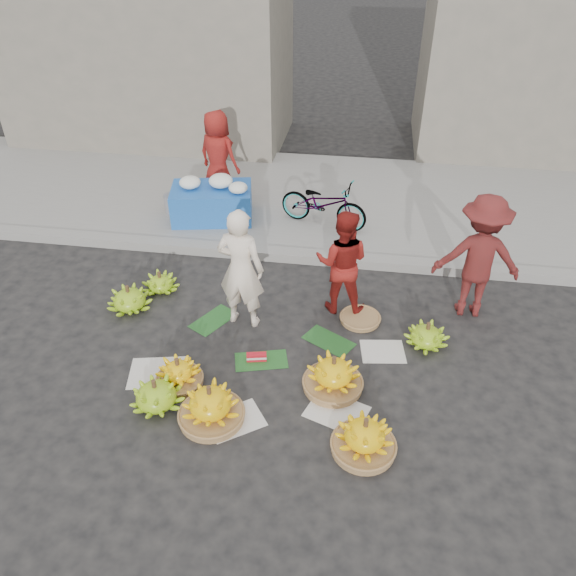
# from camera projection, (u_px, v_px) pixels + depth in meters

# --- Properties ---
(ground) EXTENTS (80.00, 80.00, 0.00)m
(ground) POSITION_uv_depth(u_px,v_px,m) (272.00, 351.00, 7.16)
(ground) COLOR black
(ground) RESTS_ON ground
(curb) EXTENTS (40.00, 0.25, 0.15)m
(curb) POSITION_uv_depth(u_px,v_px,m) (296.00, 256.00, 8.89)
(curb) COLOR gray
(curb) RESTS_ON ground
(sidewalk) EXTENTS (40.00, 4.00, 0.12)m
(sidewalk) POSITION_uv_depth(u_px,v_px,m) (311.00, 198.00, 10.59)
(sidewalk) COLOR gray
(sidewalk) RESTS_ON ground
(building_left) EXTENTS (6.00, 3.00, 4.00)m
(building_left) POSITION_uv_depth(u_px,v_px,m) (148.00, 48.00, 12.31)
(building_left) COLOR slate
(building_left) RESTS_ON sidewalk
(building_right) EXTENTS (5.00, 3.00, 5.00)m
(building_right) POSITION_uv_depth(u_px,v_px,m) (554.00, 30.00, 11.38)
(building_right) COLOR slate
(building_right) RESTS_ON sidewalk
(newspaper_scatter) EXTENTS (3.20, 1.80, 0.00)m
(newspaper_scatter) POSITION_uv_depth(u_px,v_px,m) (260.00, 396.00, 6.51)
(newspaper_scatter) COLOR silver
(newspaper_scatter) RESTS_ON ground
(banana_leaves) EXTENTS (2.00, 1.00, 0.00)m
(banana_leaves) POSITION_uv_depth(u_px,v_px,m) (267.00, 340.00, 7.33)
(banana_leaves) COLOR #1A4F1D
(banana_leaves) RESTS_ON ground
(banana_bunch_0) EXTENTS (0.55, 0.55, 0.39)m
(banana_bunch_0) POSITION_uv_depth(u_px,v_px,m) (179.00, 374.00, 6.59)
(banana_bunch_0) COLOR olive
(banana_bunch_0) RESTS_ON ground
(banana_bunch_1) EXTENTS (0.71, 0.71, 0.39)m
(banana_bunch_1) POSITION_uv_depth(u_px,v_px,m) (156.00, 395.00, 6.29)
(banana_bunch_1) COLOR #72AD18
(banana_bunch_1) RESTS_ON ground
(banana_bunch_2) EXTENTS (0.78, 0.78, 0.49)m
(banana_bunch_2) POSITION_uv_depth(u_px,v_px,m) (211.00, 405.00, 6.12)
(banana_bunch_2) COLOR olive
(banana_bunch_2) RESTS_ON ground
(banana_bunch_3) EXTENTS (0.68, 0.68, 0.46)m
(banana_bunch_3) POSITION_uv_depth(u_px,v_px,m) (364.00, 437.00, 5.78)
(banana_bunch_3) COLOR olive
(banana_bunch_3) RESTS_ON ground
(banana_bunch_4) EXTENTS (0.70, 0.70, 0.47)m
(banana_bunch_4) POSITION_uv_depth(u_px,v_px,m) (333.00, 374.00, 6.52)
(banana_bunch_4) COLOR olive
(banana_bunch_4) RESTS_ON ground
(banana_bunch_5) EXTENTS (0.63, 0.63, 0.36)m
(banana_bunch_5) POSITION_uv_depth(u_px,v_px,m) (427.00, 335.00, 7.17)
(banana_bunch_5) COLOR #72AD18
(banana_bunch_5) RESTS_ON ground
(banana_bunch_6) EXTENTS (0.81, 0.81, 0.38)m
(banana_bunch_6) POSITION_uv_depth(u_px,v_px,m) (129.00, 299.00, 7.79)
(banana_bunch_6) COLOR #72AD18
(banana_bunch_6) RESTS_ON ground
(banana_bunch_7) EXTENTS (0.62, 0.62, 0.32)m
(banana_bunch_7) POSITION_uv_depth(u_px,v_px,m) (160.00, 283.00, 8.17)
(banana_bunch_7) COLOR #72AD18
(banana_bunch_7) RESTS_ON ground
(basket_spare) EXTENTS (0.66, 0.66, 0.06)m
(basket_spare) POSITION_uv_depth(u_px,v_px,m) (360.00, 319.00, 7.65)
(basket_spare) COLOR olive
(basket_spare) RESTS_ON ground
(incense_stack) EXTENTS (0.26, 0.13, 0.10)m
(incense_stack) POSITION_uv_depth(u_px,v_px,m) (257.00, 357.00, 6.98)
(incense_stack) COLOR red
(incense_stack) RESTS_ON ground
(vendor_cream) EXTENTS (0.66, 0.48, 1.69)m
(vendor_cream) POSITION_uv_depth(u_px,v_px,m) (241.00, 269.00, 7.17)
(vendor_cream) COLOR white
(vendor_cream) RESTS_ON ground
(vendor_red) EXTENTS (0.77, 0.61, 1.51)m
(vendor_red) POSITION_uv_depth(u_px,v_px,m) (342.00, 262.00, 7.47)
(vendor_red) COLOR maroon
(vendor_red) RESTS_ON ground
(man_striped) EXTENTS (1.14, 0.66, 1.75)m
(man_striped) POSITION_uv_depth(u_px,v_px,m) (479.00, 257.00, 7.35)
(man_striped) COLOR maroon
(man_striped) RESTS_ON ground
(flower_table) EXTENTS (1.49, 1.09, 0.79)m
(flower_table) POSITION_uv_depth(u_px,v_px,m) (212.00, 201.00, 9.65)
(flower_table) COLOR #1A53AE
(flower_table) RESTS_ON sidewalk
(grey_bucket) EXTENTS (0.30, 0.30, 0.33)m
(grey_bucket) POSITION_uv_depth(u_px,v_px,m) (173.00, 203.00, 9.91)
(grey_bucket) COLOR slate
(grey_bucket) RESTS_ON sidewalk
(flower_vendor) EXTENTS (0.93, 0.77, 1.61)m
(flower_vendor) POSITION_uv_depth(u_px,v_px,m) (218.00, 156.00, 10.05)
(flower_vendor) COLOR maroon
(flower_vendor) RESTS_ON sidewalk
(bicycle) EXTENTS (0.95, 1.62, 0.80)m
(bicycle) POSITION_uv_depth(u_px,v_px,m) (324.00, 203.00, 9.40)
(bicycle) COLOR gray
(bicycle) RESTS_ON sidewalk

